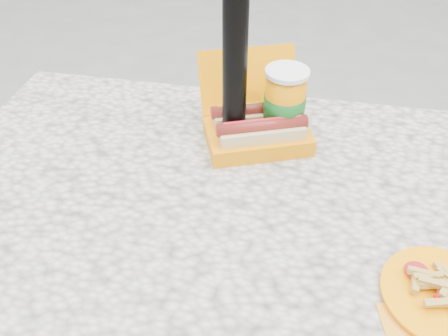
# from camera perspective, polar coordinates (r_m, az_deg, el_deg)

# --- Properties ---
(picnic_table) EXTENTS (1.20, 0.80, 0.75)m
(picnic_table) POSITION_cam_1_polar(r_m,az_deg,el_deg) (1.02, -0.47, -7.56)
(picnic_table) COLOR beige
(picnic_table) RESTS_ON ground
(hotdog_box) EXTENTS (0.28, 0.28, 0.17)m
(hotdog_box) POSITION_cam_1_polar(r_m,az_deg,el_deg) (1.06, 3.97, 5.04)
(hotdog_box) COLOR #FF9300
(hotdog_box) RESTS_ON picnic_table
(fries_plate) EXTENTS (0.20, 0.28, 0.04)m
(fries_plate) POSITION_cam_1_polar(r_m,az_deg,el_deg) (0.84, 24.82, -13.97)
(fries_plate) COLOR orange
(fries_plate) RESTS_ON picnic_table
(soda_cup) EXTENTS (0.09, 0.09, 0.17)m
(soda_cup) POSITION_cam_1_polar(r_m,az_deg,el_deg) (1.04, 7.26, 7.41)
(soda_cup) COLOR orange
(soda_cup) RESTS_ON picnic_table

